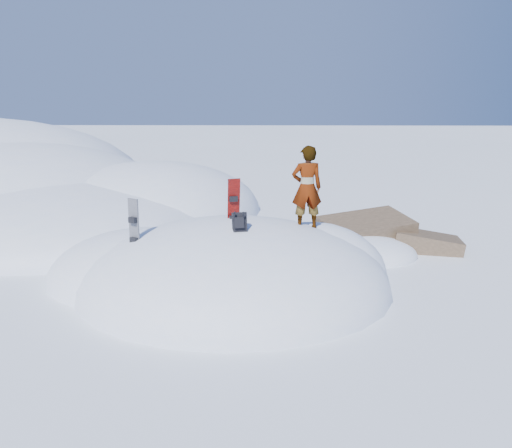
{
  "coord_description": "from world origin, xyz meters",
  "views": [
    {
      "loc": [
        0.69,
        -10.5,
        4.2
      ],
      "look_at": [
        0.49,
        0.3,
        1.38
      ],
      "focal_mm": 35.0,
      "sensor_mm": 36.0,
      "label": 1
    }
  ],
  "objects_px": {
    "snowboard_dark": "(134,232)",
    "backpack": "(239,222)",
    "person": "(307,188)",
    "snowboard_red": "(234,211)"
  },
  "relations": [
    {
      "from": "snowboard_dark",
      "to": "person",
      "type": "bearing_deg",
      "value": 44.61
    },
    {
      "from": "snowboard_dark",
      "to": "backpack",
      "type": "xyz_separation_m",
      "value": [
        2.25,
        -0.2,
        0.28
      ]
    },
    {
      "from": "snowboard_red",
      "to": "snowboard_dark",
      "type": "relative_size",
      "value": 1.02
    },
    {
      "from": "backpack",
      "to": "person",
      "type": "bearing_deg",
      "value": 23.42
    },
    {
      "from": "snowboard_red",
      "to": "backpack",
      "type": "bearing_deg",
      "value": -101.77
    },
    {
      "from": "snowboard_dark",
      "to": "backpack",
      "type": "height_order",
      "value": "snowboard_dark"
    },
    {
      "from": "snowboard_red",
      "to": "person",
      "type": "bearing_deg",
      "value": -20.77
    },
    {
      "from": "snowboard_dark",
      "to": "backpack",
      "type": "distance_m",
      "value": 2.28
    },
    {
      "from": "snowboard_dark",
      "to": "backpack",
      "type": "relative_size",
      "value": 3.11
    },
    {
      "from": "snowboard_red",
      "to": "backpack",
      "type": "height_order",
      "value": "snowboard_red"
    }
  ]
}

